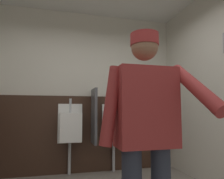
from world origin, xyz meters
TOP-DOWN VIEW (x-y plane):
  - wall_back at (0.00, 1.94)m, footprint 3.89×0.12m
  - wainscot_band_back at (0.00, 1.86)m, footprint 3.29×0.03m
  - urinal_left at (-0.22, 1.72)m, footprint 0.40×0.34m
  - urinal_middle at (0.53, 1.72)m, footprint 0.40×0.34m
  - privacy_divider_panel at (0.15, 1.65)m, footprint 0.04×0.40m
  - person at (0.19, -0.38)m, footprint 0.64×0.60m
  - soap_dispenser at (1.29, 1.84)m, footprint 0.10×0.07m

SIDE VIEW (x-z plane):
  - wainscot_band_back at x=0.00m, z-range 0.00..1.29m
  - urinal_left at x=-0.22m, z-range 0.16..1.40m
  - urinal_middle at x=0.53m, z-range 0.16..1.40m
  - person at x=0.19m, z-range 0.13..1.74m
  - privacy_divider_panel at x=0.15m, z-range 0.50..1.40m
  - wall_back at x=0.00m, z-range 0.00..2.79m
  - soap_dispenser at x=1.29m, z-range 1.38..1.56m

